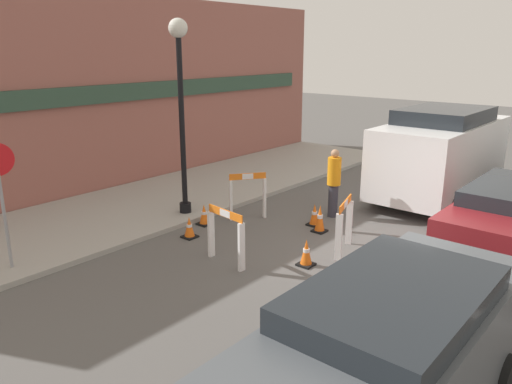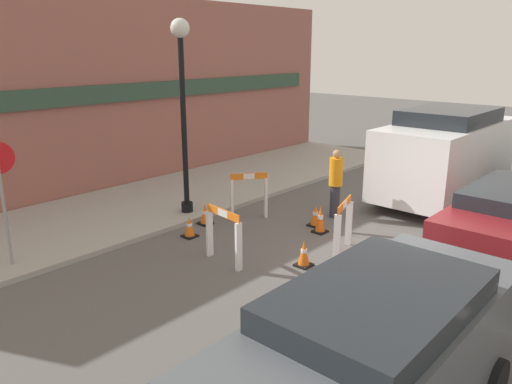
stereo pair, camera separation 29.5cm
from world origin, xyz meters
name	(u,v)px [view 2 (the right image)]	position (x,y,z in m)	size (l,w,h in m)	color
ground_plane	(387,261)	(0.00, 0.00, 0.00)	(60.00, 60.00, 0.00)	#565451
sidewalk_slab	(176,196)	(0.00, 6.47, 0.06)	(18.00, 3.93, 0.11)	#9E9B93
storefront_facade	(127,94)	(0.00, 8.51, 2.75)	(18.00, 0.22, 5.50)	#93564C
streetlamp_post	(182,91)	(-0.81, 5.05, 3.08)	(0.44, 0.44, 4.57)	black
stop_sign	(1,184)	(-5.07, 5.12, 1.68)	(0.59, 0.15, 2.34)	gray
barricade_0	(249,194)	(0.07, 3.76, 0.62)	(0.80, 0.64, 1.15)	white
barricade_1	(223,234)	(-2.20, 2.35, 0.61)	(0.26, 0.99, 1.10)	white
barricade_2	(343,224)	(-0.22, 0.90, 0.61)	(0.99, 0.43, 1.11)	white
traffic_cone_0	(189,227)	(-1.72, 3.91, 0.23)	(0.30, 0.30, 0.48)	black
traffic_cone_1	(320,220)	(0.43, 1.91, 0.31)	(0.30, 0.30, 0.64)	black
traffic_cone_2	(205,215)	(-0.93, 4.26, 0.24)	(0.30, 0.30, 0.50)	black
traffic_cone_3	(304,254)	(-1.28, 1.10, 0.26)	(0.30, 0.30, 0.54)	black
traffic_cone_4	(315,216)	(0.71, 2.24, 0.25)	(0.30, 0.30, 0.52)	black
person_worker	(336,181)	(1.55, 2.26, 0.91)	(0.35, 0.35, 1.70)	#33333D
parked_car_0	(375,355)	(-4.31, -2.03, 0.99)	(4.44, 1.83, 1.77)	#4C5156
work_van	(446,151)	(4.81, 0.88, 1.35)	(5.09, 2.23, 2.49)	white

